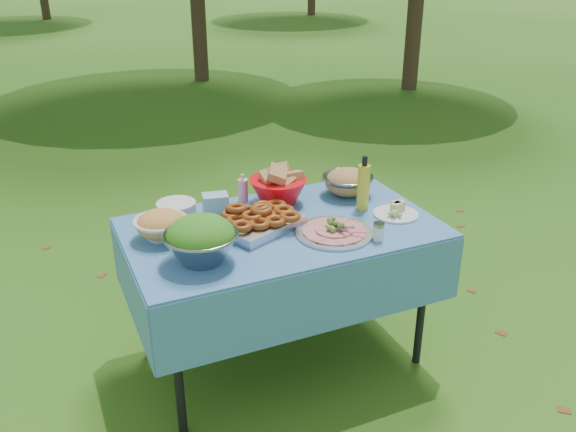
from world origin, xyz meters
The scene contains 14 objects.
ground centered at (0.00, 0.00, 0.00)m, with size 80.00×80.00×0.00m, color #1A3E0B.
picnic_table centered at (0.00, 0.00, 0.38)m, with size 1.46×0.86×0.76m, color #76ACE3.
salad_bowl centered at (-0.44, -0.18, 0.86)m, with size 0.31×0.31×0.21m, color gray, non-canonical shape.
pasta_bowl_white centered at (-0.55, 0.11, 0.83)m, with size 0.24×0.24×0.13m, color silver, non-canonical shape.
plate_stack centered at (-0.43, 0.29, 0.80)m, with size 0.19×0.19×0.09m, color silver.
wipes_box centered at (-0.25, 0.24, 0.82)m, with size 0.12×0.09×0.11m, color #8BBFD4.
sanitizer_bottle centered at (-0.06, 0.36, 0.83)m, with size 0.05×0.05×0.15m, color pink.
bread_bowl centered at (0.10, 0.27, 0.86)m, with size 0.29×0.29×0.20m, color red, non-canonical shape.
pasta_bowl_steel centered at (0.48, 0.23, 0.83)m, with size 0.27×0.27×0.14m, color gray, non-canonical shape.
fried_tray centered at (-0.10, 0.02, 0.81)m, with size 0.38×0.27×0.09m, color silver.
charcuterie_platter centered at (0.19, -0.18, 0.80)m, with size 0.36×0.36×0.08m, color silver.
oil_bottle centered at (0.45, 0.02, 0.90)m, with size 0.06×0.06×0.28m, color gold.
cheese_plate centered at (0.57, -0.11, 0.79)m, with size 0.22×0.22×0.06m, color silver.
shaker centered at (0.34, -0.31, 0.80)m, with size 0.05×0.05×0.08m, color white.
Camera 1 is at (-1.04, -2.40, 2.01)m, focal length 38.00 mm.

